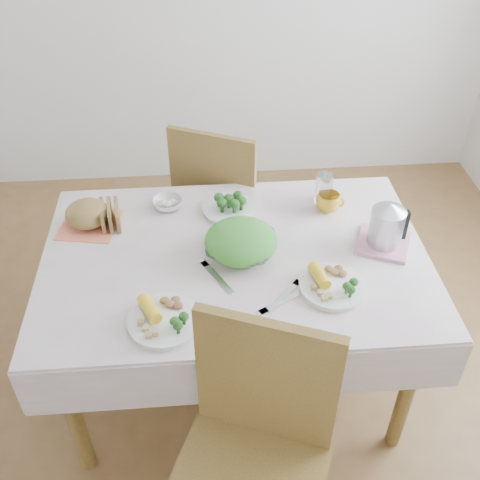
{
  "coord_description": "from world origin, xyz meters",
  "views": [
    {
      "loc": [
        -0.12,
        -1.65,
        2.19
      ],
      "look_at": [
        0.02,
        0.02,
        0.82
      ],
      "focal_mm": 42.0,
      "sensor_mm": 36.0,
      "label": 1
    }
  ],
  "objects": [
    {
      "name": "napkin",
      "position": [
        -0.59,
        0.24,
        0.76
      ],
      "size": [
        0.27,
        0.27,
        0.0
      ],
      "primitive_type": "cube",
      "rotation": [
        0.0,
        0.0,
        -0.19
      ],
      "color": "#FF7D5D",
      "rests_on": "tablecloth"
    },
    {
      "name": "dinner_plate_left",
      "position": [
        -0.27,
        -0.33,
        0.77
      ],
      "size": [
        0.28,
        0.28,
        0.02
      ],
      "primitive_type": "cylinder",
      "rotation": [
        0.0,
        0.0,
        0.08
      ],
      "color": "white",
      "rests_on": "tablecloth"
    },
    {
      "name": "dinner_plate_right",
      "position": [
        0.34,
        -0.22,
        0.77
      ],
      "size": [
        0.28,
        0.28,
        0.02
      ],
      "primitive_type": "cylinder",
      "rotation": [
        0.0,
        0.0,
        -0.13
      ],
      "color": "white",
      "rests_on": "tablecloth"
    },
    {
      "name": "fork_right",
      "position": [
        0.16,
        -0.24,
        0.76
      ],
      "size": [
        0.15,
        0.16,
        0.0
      ],
      "primitive_type": "cube",
      "rotation": [
        0.0,
        0.0,
        -0.73
      ],
      "color": "silver",
      "rests_on": "tablecloth"
    },
    {
      "name": "fruit_bowl",
      "position": [
        -0.27,
        0.34,
        0.78
      ],
      "size": [
        0.14,
        0.14,
        0.04
      ],
      "primitive_type": "imported",
      "rotation": [
        0.0,
        0.0,
        -0.08
      ],
      "color": "white",
      "rests_on": "tablecloth"
    },
    {
      "name": "chair_far",
      "position": [
        0.02,
        0.75,
        0.46
      ],
      "size": [
        0.59,
        0.59,
        0.99
      ],
      "primitive_type": "cube",
      "rotation": [
        0.0,
        0.0,
        2.71
      ],
      "color": "brown",
      "rests_on": "floor"
    },
    {
      "name": "dining_table",
      "position": [
        0.0,
        0.0,
        0.38
      ],
      "size": [
        1.4,
        0.9,
        0.75
      ],
      "primitive_type": "cube",
      "color": "brown",
      "rests_on": "floor"
    },
    {
      "name": "glass_tumbler",
      "position": [
        0.41,
        0.33,
        0.83
      ],
      "size": [
        0.08,
        0.08,
        0.14
      ],
      "primitive_type": "cylinder",
      "rotation": [
        0.0,
        0.0,
        -0.08
      ],
      "color": "white",
      "rests_on": "tablecloth"
    },
    {
      "name": "fork_left",
      "position": [
        -0.08,
        -0.12,
        0.76
      ],
      "size": [
        0.12,
        0.19,
        0.0
      ],
      "primitive_type": "cube",
      "rotation": [
        0.0,
        0.0,
        0.5
      ],
      "color": "silver",
      "rests_on": "tablecloth"
    },
    {
      "name": "floor",
      "position": [
        0.0,
        0.0,
        0.0
      ],
      "size": [
        3.6,
        3.6,
        0.0
      ],
      "primitive_type": "plane",
      "color": "brown",
      "rests_on": "ground"
    },
    {
      "name": "broccoli_plate",
      "position": [
        -0.01,
        0.29,
        0.77
      ],
      "size": [
        0.24,
        0.24,
        0.02
      ],
      "primitive_type": "cylinder",
      "rotation": [
        0.0,
        0.0,
        -0.06
      ],
      "color": "beige",
      "rests_on": "tablecloth"
    },
    {
      "name": "yellow_mug",
      "position": [
        0.42,
        0.26,
        0.8
      ],
      "size": [
        0.13,
        0.13,
        0.08
      ],
      "primitive_type": "imported",
      "rotation": [
        0.0,
        0.0,
        -0.3
      ],
      "color": "gold",
      "rests_on": "tablecloth"
    },
    {
      "name": "electric_kettle",
      "position": [
        0.59,
        0.02,
        0.88
      ],
      "size": [
        0.16,
        0.16,
        0.19
      ],
      "primitive_type": "cylinder",
      "rotation": [
        0.0,
        0.0,
        0.25
      ],
      "color": "#B2B5BA",
      "rests_on": "pink_tray"
    },
    {
      "name": "bread_loaf",
      "position": [
        -0.59,
        0.24,
        0.82
      ],
      "size": [
        0.23,
        0.22,
        0.11
      ],
      "primitive_type": "ellipsoid",
      "rotation": [
        0.0,
        0.0,
        -0.32
      ],
      "color": "olive",
      "rests_on": "napkin"
    },
    {
      "name": "knife",
      "position": [
        0.15,
        -0.27,
        0.76
      ],
      "size": [
        0.19,
        0.12,
        0.0
      ],
      "primitive_type": "cube",
      "rotation": [
        0.0,
        0.0,
        2.09
      ],
      "color": "silver",
      "rests_on": "tablecloth"
    },
    {
      "name": "tablecloth",
      "position": [
        0.0,
        0.0,
        0.76
      ],
      "size": [
        1.5,
        1.0,
        0.01
      ],
      "primitive_type": "cube",
      "color": "beige",
      "rests_on": "dining_table"
    },
    {
      "name": "salad_bowl",
      "position": [
        0.02,
        0.0,
        0.79
      ],
      "size": [
        0.33,
        0.33,
        0.06
      ],
      "primitive_type": "imported",
      "rotation": [
        0.0,
        0.0,
        -0.29
      ],
      "color": "white",
      "rests_on": "tablecloth"
    },
    {
      "name": "pink_tray",
      "position": [
        0.59,
        0.02,
        0.77
      ],
      "size": [
        0.26,
        0.26,
        0.02
      ],
      "primitive_type": "cube",
      "rotation": [
        0.0,
        0.0,
        -0.42
      ],
      "color": "pink",
      "rests_on": "tablecloth"
    }
  ]
}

